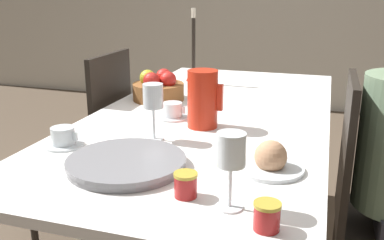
# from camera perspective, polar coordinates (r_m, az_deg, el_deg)

# --- Properties ---
(dining_table) EXTENTS (0.94, 1.93, 0.76)m
(dining_table) POSITION_cam_1_polar(r_m,az_deg,el_deg) (1.83, 2.76, -1.80)
(dining_table) COLOR white
(dining_table) RESTS_ON ground_plane
(chair_person_side) EXTENTS (0.42, 0.42, 0.97)m
(chair_person_side) POSITION_cam_1_polar(r_m,az_deg,el_deg) (1.71, 23.19, -10.63)
(chair_person_side) COLOR black
(chair_person_side) RESTS_ON ground_plane
(chair_opposite) EXTENTS (0.42, 0.42, 0.97)m
(chair_opposite) POSITION_cam_1_polar(r_m,az_deg,el_deg) (2.21, -13.08, -3.30)
(chair_opposite) COLOR black
(chair_opposite) RESTS_ON ground_plane
(red_pitcher) EXTENTS (0.14, 0.11, 0.21)m
(red_pitcher) POSITION_cam_1_polar(r_m,az_deg,el_deg) (1.58, 1.43, 2.87)
(red_pitcher) COLOR red
(red_pitcher) RESTS_ON dining_table
(wine_glass_water) EXTENTS (0.07, 0.07, 0.19)m
(wine_glass_water) POSITION_cam_1_polar(r_m,az_deg,el_deg) (1.43, -5.20, 2.84)
(wine_glass_water) COLOR white
(wine_glass_water) RESTS_ON dining_table
(wine_glass_juice) EXTENTS (0.07, 0.07, 0.19)m
(wine_glass_juice) POSITION_cam_1_polar(r_m,az_deg,el_deg) (0.98, 5.22, -4.57)
(wine_glass_juice) COLOR white
(wine_glass_juice) RESTS_ON dining_table
(teacup_near_person) EXTENTS (0.13, 0.13, 0.06)m
(teacup_near_person) POSITION_cam_1_polar(r_m,az_deg,el_deg) (1.46, -16.78, -2.31)
(teacup_near_person) COLOR silver
(teacup_near_person) RESTS_ON dining_table
(teacup_across) EXTENTS (0.13, 0.13, 0.06)m
(teacup_across) POSITION_cam_1_polar(r_m,az_deg,el_deg) (1.71, -2.60, 1.13)
(teacup_across) COLOR silver
(teacup_across) RESTS_ON dining_table
(serving_tray) EXTENTS (0.35, 0.35, 0.03)m
(serving_tray) POSITION_cam_1_polar(r_m,az_deg,el_deg) (1.25, -8.73, -5.65)
(serving_tray) COLOR gray
(serving_tray) RESTS_ON dining_table
(bread_plate) EXTENTS (0.19, 0.19, 0.09)m
(bread_plate) POSITION_cam_1_polar(r_m,az_deg,el_deg) (1.24, 10.41, -5.35)
(bread_plate) COLOR silver
(bread_plate) RESTS_ON dining_table
(jam_jar_amber) EXTENTS (0.06, 0.06, 0.06)m
(jam_jar_amber) POSITION_cam_1_polar(r_m,az_deg,el_deg) (0.94, 9.96, -12.34)
(jam_jar_amber) COLOR #A81E1E
(jam_jar_amber) RESTS_ON dining_table
(jam_jar_red) EXTENTS (0.06, 0.06, 0.06)m
(jam_jar_red) POSITION_cam_1_polar(r_m,az_deg,el_deg) (1.07, -0.85, -8.47)
(jam_jar_red) COLOR #A81E1E
(jam_jar_red) RESTS_ON dining_table
(fruit_bowl) EXTENTS (0.24, 0.24, 0.14)m
(fruit_bowl) POSITION_cam_1_polar(r_m,az_deg,el_deg) (1.99, -4.52, 4.28)
(fruit_bowl) COLOR brown
(fruit_bowl) RESTS_ON dining_table
(candlestick_tall) EXTENTS (0.06, 0.06, 0.40)m
(candlestick_tall) POSITION_cam_1_polar(r_m,az_deg,el_deg) (2.33, 0.20, 8.84)
(candlestick_tall) COLOR black
(candlestick_tall) RESTS_ON dining_table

